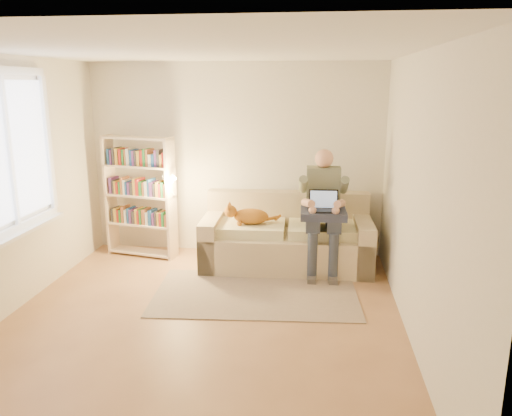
# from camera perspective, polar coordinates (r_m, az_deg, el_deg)

# --- Properties ---
(floor) EXTENTS (4.50, 4.50, 0.00)m
(floor) POSITION_cam_1_polar(r_m,az_deg,el_deg) (5.13, -6.28, -12.88)
(floor) COLOR #996B45
(floor) RESTS_ON ground
(ceiling) EXTENTS (4.00, 4.50, 0.02)m
(ceiling) POSITION_cam_1_polar(r_m,az_deg,el_deg) (4.59, -7.18, 17.51)
(ceiling) COLOR white
(ceiling) RESTS_ON wall_back
(wall_right) EXTENTS (0.02, 4.50, 2.60)m
(wall_right) POSITION_cam_1_polar(r_m,az_deg,el_deg) (4.65, 18.02, 0.75)
(wall_right) COLOR silver
(wall_right) RESTS_ON floor
(wall_back) EXTENTS (4.00, 0.02, 2.60)m
(wall_back) POSITION_cam_1_polar(r_m,az_deg,el_deg) (6.86, -2.36, 5.52)
(wall_back) COLOR silver
(wall_back) RESTS_ON floor
(wall_front) EXTENTS (4.00, 0.02, 2.60)m
(wall_front) POSITION_cam_1_polar(r_m,az_deg,el_deg) (2.65, -18.09, -9.18)
(wall_front) COLOR silver
(wall_front) RESTS_ON floor
(window) EXTENTS (0.12, 1.52, 1.69)m
(window) POSITION_cam_1_polar(r_m,az_deg,el_deg) (5.63, -25.93, 3.01)
(window) COLOR white
(window) RESTS_ON wall_left
(sofa) EXTENTS (2.18, 1.03, 0.91)m
(sofa) POSITION_cam_1_polar(r_m,az_deg,el_deg) (6.51, 3.51, -3.71)
(sofa) COLOR beige
(sofa) RESTS_ON floor
(person) EXTENTS (0.43, 0.69, 1.53)m
(person) POSITION_cam_1_polar(r_m,az_deg,el_deg) (6.22, 7.68, 0.42)
(person) COLOR slate
(person) RESTS_ON sofa
(cat) EXTENTS (0.68, 0.25, 0.25)m
(cat) POSITION_cam_1_polar(r_m,az_deg,el_deg) (6.32, -1.20, -0.88)
(cat) COLOR orange
(cat) RESTS_ON sofa
(blanket) EXTENTS (0.56, 0.46, 0.09)m
(blanket) POSITION_cam_1_polar(r_m,az_deg,el_deg) (6.10, 7.89, -0.68)
(blanket) COLOR #292F48
(blanket) RESTS_ON person
(laptop) EXTENTS (0.36, 0.30, 0.31)m
(laptop) POSITION_cam_1_polar(r_m,az_deg,el_deg) (6.08, 7.92, 0.31)
(laptop) COLOR black
(laptop) RESTS_ON blanket
(bookshelf) EXTENTS (1.08, 0.52, 1.65)m
(bookshelf) POSITION_cam_1_polar(r_m,az_deg,el_deg) (6.91, -13.12, 1.93)
(bookshelf) COLOR beige
(bookshelf) RESTS_ON floor
(rug) EXTENTS (2.35, 1.48, 0.01)m
(rug) POSITION_cam_1_polar(r_m,az_deg,el_deg) (5.73, -0.01, -9.74)
(rug) COLOR gray
(rug) RESTS_ON floor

